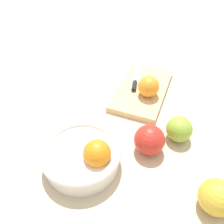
% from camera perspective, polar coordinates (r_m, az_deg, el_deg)
% --- Properties ---
extents(ground_plane, '(2.40, 2.40, 0.00)m').
position_cam_1_polar(ground_plane, '(0.68, 8.02, -4.91)').
color(ground_plane, beige).
extents(bowl, '(0.19, 0.19, 0.10)m').
position_cam_1_polar(bowl, '(0.59, -6.85, -9.98)').
color(bowl, white).
rests_on(bowl, ground_plane).
extents(cutting_board, '(0.28, 0.19, 0.02)m').
position_cam_1_polar(cutting_board, '(0.80, 7.06, 5.16)').
color(cutting_board, '#DBB77F').
rests_on(cutting_board, ground_plane).
extents(orange_on_board, '(0.06, 0.06, 0.06)m').
position_cam_1_polar(orange_on_board, '(0.75, 8.57, 5.92)').
color(orange_on_board, orange).
rests_on(orange_on_board, cutting_board).
extents(knife, '(0.15, 0.07, 0.01)m').
position_cam_1_polar(knife, '(0.81, 5.50, 7.37)').
color(knife, silver).
rests_on(knife, cutting_board).
extents(apple_front_left, '(0.08, 0.08, 0.08)m').
position_cam_1_polar(apple_front_left, '(0.57, 23.33, -17.80)').
color(apple_front_left, gold).
rests_on(apple_front_left, ground_plane).
extents(apple_mid_left, '(0.08, 0.08, 0.08)m').
position_cam_1_polar(apple_mid_left, '(0.61, 8.73, -6.45)').
color(apple_mid_left, red).
rests_on(apple_mid_left, ground_plane).
extents(apple_front_center, '(0.07, 0.07, 0.07)m').
position_cam_1_polar(apple_front_center, '(0.66, 15.42, -3.88)').
color(apple_front_center, '#8EB738').
rests_on(apple_front_center, ground_plane).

